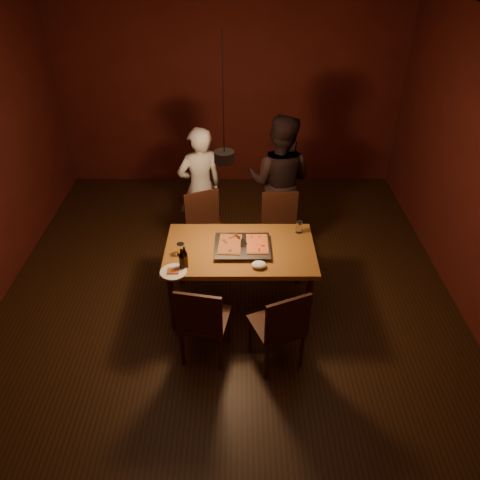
{
  "coord_description": "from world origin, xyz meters",
  "views": [
    {
      "loc": [
        0.13,
        -3.79,
        3.48
      ],
      "look_at": [
        0.14,
        0.02,
        0.85
      ],
      "focal_mm": 35.0,
      "sensor_mm": 36.0,
      "label": 1
    }
  ],
  "objects_px": {
    "dining_table": "(240,254)",
    "chair_far_right": "(280,224)",
    "chair_far_left": "(205,223)",
    "pizza_tray": "(242,247)",
    "beer_bottle_b": "(185,257)",
    "chair_near_right": "(281,323)",
    "diner_white": "(200,187)",
    "diner_dark": "(279,182)",
    "beer_bottle_a": "(182,259)",
    "pendant_lamp": "(224,156)",
    "chair_near_left": "(202,318)",
    "plate_slice": "(173,272)"
  },
  "relations": [
    {
      "from": "chair_near_right",
      "to": "diner_dark",
      "type": "bearing_deg",
      "value": 64.19
    },
    {
      "from": "pendant_lamp",
      "to": "chair_near_left",
      "type": "bearing_deg",
      "value": -105.09
    },
    {
      "from": "beer_bottle_a",
      "to": "chair_far_left",
      "type": "bearing_deg",
      "value": 83.22
    },
    {
      "from": "chair_far_right",
      "to": "beer_bottle_a",
      "type": "height_order",
      "value": "beer_bottle_a"
    },
    {
      "from": "chair_far_left",
      "to": "beer_bottle_b",
      "type": "height_order",
      "value": "beer_bottle_b"
    },
    {
      "from": "chair_far_left",
      "to": "chair_far_right",
      "type": "bearing_deg",
      "value": 155.96
    },
    {
      "from": "chair_near_left",
      "to": "diner_white",
      "type": "distance_m",
      "value": 2.06
    },
    {
      "from": "chair_near_left",
      "to": "chair_near_right",
      "type": "distance_m",
      "value": 0.71
    },
    {
      "from": "dining_table",
      "to": "chair_far_right",
      "type": "bearing_deg",
      "value": 59.32
    },
    {
      "from": "pizza_tray",
      "to": "beer_bottle_b",
      "type": "xyz_separation_m",
      "value": [
        -0.54,
        -0.28,
        0.09
      ]
    },
    {
      "from": "chair_near_right",
      "to": "pizza_tray",
      "type": "distance_m",
      "value": 0.92
    },
    {
      "from": "chair_near_right",
      "to": "diner_dark",
      "type": "distance_m",
      "value": 2.13
    },
    {
      "from": "dining_table",
      "to": "diner_white",
      "type": "relative_size",
      "value": 0.98
    },
    {
      "from": "beer_bottle_b",
      "to": "diner_dark",
      "type": "xyz_separation_m",
      "value": [
        1.0,
        1.57,
        -0.03
      ]
    },
    {
      "from": "beer_bottle_a",
      "to": "diner_white",
      "type": "bearing_deg",
      "value": 87.94
    },
    {
      "from": "beer_bottle_b",
      "to": "dining_table",
      "type": "bearing_deg",
      "value": 29.88
    },
    {
      "from": "chair_near_left",
      "to": "plate_slice",
      "type": "bearing_deg",
      "value": 137.6
    },
    {
      "from": "diner_white",
      "to": "diner_dark",
      "type": "bearing_deg",
      "value": 156.34
    },
    {
      "from": "chair_far_left",
      "to": "diner_white",
      "type": "xyz_separation_m",
      "value": [
        -0.08,
        0.46,
        0.23
      ]
    },
    {
      "from": "chair_near_right",
      "to": "pendant_lamp",
      "type": "height_order",
      "value": "pendant_lamp"
    },
    {
      "from": "pizza_tray",
      "to": "chair_near_left",
      "type": "bearing_deg",
      "value": -117.95
    },
    {
      "from": "chair_far_left",
      "to": "chair_near_right",
      "type": "xyz_separation_m",
      "value": [
        0.77,
        -1.65,
        0.0
      ]
    },
    {
      "from": "beer_bottle_a",
      "to": "pendant_lamp",
      "type": "height_order",
      "value": "pendant_lamp"
    },
    {
      "from": "chair_near_left",
      "to": "chair_near_right",
      "type": "height_order",
      "value": "same"
    },
    {
      "from": "chair_near_left",
      "to": "plate_slice",
      "type": "height_order",
      "value": "chair_near_left"
    },
    {
      "from": "beer_bottle_a",
      "to": "pendant_lamp",
      "type": "xyz_separation_m",
      "value": [
        0.4,
        0.31,
        0.9
      ]
    },
    {
      "from": "dining_table",
      "to": "pendant_lamp",
      "type": "relative_size",
      "value": 1.36
    },
    {
      "from": "chair_near_right",
      "to": "pizza_tray",
      "type": "bearing_deg",
      "value": 89.75
    },
    {
      "from": "pizza_tray",
      "to": "pendant_lamp",
      "type": "relative_size",
      "value": 0.5
    },
    {
      "from": "chair_near_right",
      "to": "beer_bottle_a",
      "type": "distance_m",
      "value": 1.09
    },
    {
      "from": "chair_near_right",
      "to": "beer_bottle_a",
      "type": "xyz_separation_m",
      "value": [
        -0.9,
        0.51,
        0.33
      ]
    },
    {
      "from": "chair_far_right",
      "to": "beer_bottle_a",
      "type": "distance_m",
      "value": 1.55
    },
    {
      "from": "chair_near_right",
      "to": "diner_white",
      "type": "distance_m",
      "value": 2.28
    },
    {
      "from": "beer_bottle_a",
      "to": "plate_slice",
      "type": "distance_m",
      "value": 0.14
    },
    {
      "from": "plate_slice",
      "to": "chair_near_right",
      "type": "bearing_deg",
      "value": -24.34
    },
    {
      "from": "chair_near_left",
      "to": "beer_bottle_a",
      "type": "xyz_separation_m",
      "value": [
        -0.2,
        0.44,
        0.33
      ]
    },
    {
      "from": "pizza_tray",
      "to": "diner_dark",
      "type": "distance_m",
      "value": 1.36
    },
    {
      "from": "dining_table",
      "to": "chair_far_left",
      "type": "distance_m",
      "value": 0.92
    },
    {
      "from": "dining_table",
      "to": "chair_near_right",
      "type": "relative_size",
      "value": 2.73
    },
    {
      "from": "chair_far_left",
      "to": "diner_white",
      "type": "height_order",
      "value": "diner_white"
    },
    {
      "from": "dining_table",
      "to": "diner_dark",
      "type": "distance_m",
      "value": 1.37
    },
    {
      "from": "diner_dark",
      "to": "pendant_lamp",
      "type": "bearing_deg",
      "value": 82.19
    },
    {
      "from": "diner_white",
      "to": "chair_far_left",
      "type": "bearing_deg",
      "value": 75.9
    },
    {
      "from": "pizza_tray",
      "to": "pendant_lamp",
      "type": "xyz_separation_m",
      "value": [
        -0.16,
        -0.01,
        0.99
      ]
    },
    {
      "from": "chair_far_left",
      "to": "beer_bottle_a",
      "type": "bearing_deg",
      "value": 60.32
    },
    {
      "from": "chair_far_right",
      "to": "pizza_tray",
      "type": "bearing_deg",
      "value": 58.08
    },
    {
      "from": "chair_far_left",
      "to": "diner_dark",
      "type": "xyz_separation_m",
      "value": [
        0.88,
        0.46,
        0.3
      ]
    },
    {
      "from": "dining_table",
      "to": "beer_bottle_a",
      "type": "distance_m",
      "value": 0.66
    },
    {
      "from": "chair_near_left",
      "to": "beer_bottle_b",
      "type": "height_order",
      "value": "beer_bottle_b"
    },
    {
      "from": "chair_far_right",
      "to": "pendant_lamp",
      "type": "height_order",
      "value": "pendant_lamp"
    }
  ]
}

